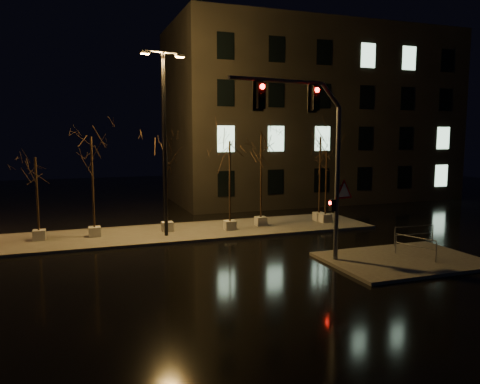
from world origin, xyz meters
name	(u,v)px	position (x,y,z in m)	size (l,w,h in m)	color
ground	(225,257)	(0.00, 0.00, 0.00)	(90.00, 90.00, 0.00)	black
median	(194,231)	(0.00, 6.00, 0.07)	(22.00, 5.00, 0.15)	#46443E
sidewalk_corner	(403,260)	(7.50, -3.50, 0.07)	(7.00, 5.00, 0.15)	#46443E
building	(309,116)	(14.00, 18.00, 7.50)	(25.00, 12.00, 15.00)	black
tree_0	(36,176)	(-8.50, 6.31, 3.63)	(1.80, 1.80, 4.58)	#A7A69C
tree_1	(92,159)	(-5.64, 6.20, 4.48)	(1.80, 1.80, 5.71)	#A7A69C
tree_2	(166,163)	(-1.52, 6.29, 4.19)	(1.80, 1.80, 5.32)	#A7A69C
tree_3	(230,161)	(2.08, 5.41, 4.28)	(1.80, 1.80, 5.44)	#A7A69C
tree_4	(261,155)	(4.33, 6.00, 4.56)	(1.80, 1.80, 5.81)	#A7A69C
tree_5	(320,156)	(8.58, 6.23, 4.46)	(1.80, 1.80, 5.68)	#A7A69C
tree_6	(326,166)	(8.68, 5.58, 3.80)	(1.80, 1.80, 4.81)	#A7A69C
traffic_signal_mast	(316,146)	(3.24, -2.78, 5.34)	(6.40, 1.22, 7.91)	slate
streetlight_main	(164,131)	(-1.81, 5.12, 6.00)	(2.53, 0.82, 10.15)	black
guard_rail_a	(414,232)	(9.79, -1.50, 0.81)	(2.35, 0.18, 1.02)	slate
guard_rail_b	(415,244)	(8.12, -3.56, 0.78)	(0.71, 1.96, 0.98)	slate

